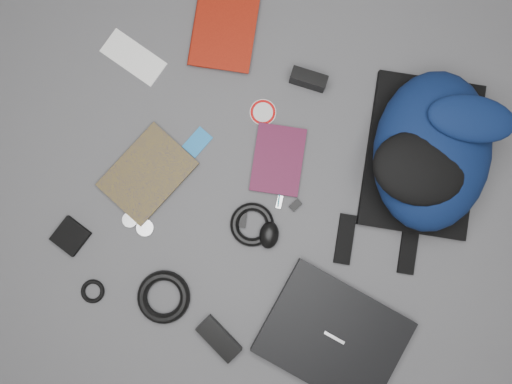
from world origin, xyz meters
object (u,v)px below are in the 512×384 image
at_px(textbook_red, 193,24).
at_px(pouch, 71,236).
at_px(comic_book, 125,153).
at_px(backpack, 432,151).
at_px(power_brick, 219,339).
at_px(mouse, 269,235).
at_px(laptop, 333,336).
at_px(dvd_case, 278,160).
at_px(compact_camera, 308,79).

distance_m(textbook_red, pouch, 0.77).
bearing_deg(textbook_red, comic_book, -108.77).
xyz_separation_m(backpack, comic_book, (-0.83, -0.42, -0.10)).
relative_size(power_brick, pouch, 1.57).
bearing_deg(power_brick, pouch, -168.38).
height_order(comic_book, mouse, mouse).
height_order(textbook_red, mouse, mouse).
height_order(backpack, laptop, backpack).
bearing_deg(pouch, comic_book, 84.67).
relative_size(textbook_red, mouse, 3.12).
relative_size(dvd_case, power_brick, 1.50).
relative_size(compact_camera, mouse, 1.33).
height_order(laptop, comic_book, laptop).
bearing_deg(mouse, dvd_case, 91.04).
height_order(textbook_red, comic_book, textbook_red).
distance_m(comic_book, dvd_case, 0.48).
xyz_separation_m(textbook_red, pouch, (-0.03, -0.77, -0.00)).
bearing_deg(laptop, power_brick, -149.71).
bearing_deg(mouse, power_brick, -107.76).
xyz_separation_m(textbook_red, power_brick, (0.52, -0.84, 0.00)).
height_order(laptop, power_brick, laptop).
bearing_deg(dvd_case, textbook_red, 130.32).
distance_m(comic_book, pouch, 0.31).
bearing_deg(mouse, pouch, -171.56).
bearing_deg(comic_book, dvd_case, 39.87).
relative_size(mouse, power_brick, 0.59).
bearing_deg(textbook_red, backpack, -21.61).
height_order(mouse, power_brick, mouse).
relative_size(dvd_case, compact_camera, 1.90).
xyz_separation_m(backpack, laptop, (0.00, -0.63, -0.09)).
relative_size(backpack, pouch, 5.83).
distance_m(laptop, compact_camera, 0.80).
relative_size(mouse, pouch, 0.93).
bearing_deg(dvd_case, pouch, -151.22).
distance_m(comic_book, compact_camera, 0.62).
height_order(dvd_case, mouse, mouse).
relative_size(backpack, laptop, 1.31).
bearing_deg(mouse, comic_book, 158.56).
bearing_deg(compact_camera, pouch, -129.05).
relative_size(backpack, textbook_red, 2.01).
xyz_separation_m(power_brick, pouch, (-0.56, 0.07, -0.01)).
xyz_separation_m(mouse, pouch, (-0.55, -0.28, -0.01)).
height_order(compact_camera, power_brick, compact_camera).
xyz_separation_m(comic_book, dvd_case, (0.44, 0.20, -0.00)).
bearing_deg(dvd_case, power_brick, -99.82).
bearing_deg(power_brick, dvd_case, 117.35).
bearing_deg(compact_camera, backpack, -16.16).
xyz_separation_m(backpack, dvd_case, (-0.39, -0.22, -0.10)).
height_order(power_brick, pouch, power_brick).
height_order(textbook_red, compact_camera, compact_camera).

